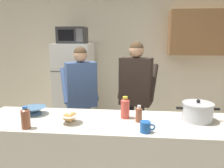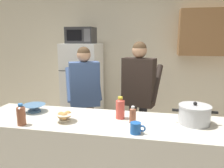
{
  "view_description": "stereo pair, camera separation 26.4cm",
  "coord_description": "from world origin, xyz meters",
  "px_view_note": "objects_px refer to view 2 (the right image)",
  "views": [
    {
      "loc": [
        0.25,
        -2.03,
        1.7
      ],
      "look_at": [
        0.0,
        0.55,
        1.17
      ],
      "focal_mm": 35.7,
      "sensor_mm": 36.0,
      "label": 1
    },
    {
      "loc": [
        0.51,
        -1.99,
        1.7
      ],
      "look_at": [
        0.0,
        0.55,
        1.17
      ],
      "focal_mm": 35.7,
      "sensor_mm": 36.0,
      "label": 2
    }
  ],
  "objects_px": {
    "person_near_pot": "(85,91)",
    "microwave": "(81,35)",
    "person_by_sink": "(139,88)",
    "coffee_mug": "(136,128)",
    "bottle_mid_counter": "(21,115)",
    "bottle_far_corner": "(133,115)",
    "bottle_near_edge": "(120,108)",
    "cooking_pot": "(194,114)",
    "refrigerator": "(83,88)",
    "empty_bowl": "(34,108)",
    "bread_bowl": "(65,116)"
  },
  "relations": [
    {
      "from": "cooking_pot",
      "to": "person_by_sink",
      "type": "bearing_deg",
      "value": 124.39
    },
    {
      "from": "bottle_far_corner",
      "to": "bottle_mid_counter",
      "type": "bearing_deg",
      "value": -165.7
    },
    {
      "from": "bottle_near_edge",
      "to": "bottle_far_corner",
      "type": "relative_size",
      "value": 1.36
    },
    {
      "from": "empty_bowl",
      "to": "microwave",
      "type": "bearing_deg",
      "value": 91.38
    },
    {
      "from": "coffee_mug",
      "to": "bottle_mid_counter",
      "type": "bearing_deg",
      "value": -178.97
    },
    {
      "from": "coffee_mug",
      "to": "empty_bowl",
      "type": "relative_size",
      "value": 0.54
    },
    {
      "from": "bottle_far_corner",
      "to": "person_by_sink",
      "type": "bearing_deg",
      "value": 91.37
    },
    {
      "from": "empty_bowl",
      "to": "coffee_mug",
      "type": "bearing_deg",
      "value": -17.06
    },
    {
      "from": "person_by_sink",
      "to": "bottle_mid_counter",
      "type": "relative_size",
      "value": 8.21
    },
    {
      "from": "bottle_far_corner",
      "to": "bottle_near_edge",
      "type": "bearing_deg",
      "value": 144.44
    },
    {
      "from": "empty_bowl",
      "to": "cooking_pot",
      "type": "bearing_deg",
      "value": -0.62
    },
    {
      "from": "refrigerator",
      "to": "bottle_mid_counter",
      "type": "relative_size",
      "value": 7.95
    },
    {
      "from": "bottle_mid_counter",
      "to": "person_near_pot",
      "type": "bearing_deg",
      "value": 78.97
    },
    {
      "from": "microwave",
      "to": "bottle_mid_counter",
      "type": "bearing_deg",
      "value": -86.47
    },
    {
      "from": "bottle_near_edge",
      "to": "bottle_mid_counter",
      "type": "distance_m",
      "value": 0.93
    },
    {
      "from": "microwave",
      "to": "person_near_pot",
      "type": "bearing_deg",
      "value": -69.29
    },
    {
      "from": "cooking_pot",
      "to": "coffee_mug",
      "type": "distance_m",
      "value": 0.61
    },
    {
      "from": "refrigerator",
      "to": "cooking_pot",
      "type": "xyz_separation_m",
      "value": [
        1.69,
        -1.76,
        0.2
      ]
    },
    {
      "from": "bottle_far_corner",
      "to": "coffee_mug",
      "type": "bearing_deg",
      "value": -77.48
    },
    {
      "from": "bottle_mid_counter",
      "to": "bottle_far_corner",
      "type": "distance_m",
      "value": 1.03
    },
    {
      "from": "refrigerator",
      "to": "person_near_pot",
      "type": "distance_m",
      "value": 1.04
    },
    {
      "from": "cooking_pot",
      "to": "empty_bowl",
      "type": "relative_size",
      "value": 1.67
    },
    {
      "from": "person_near_pot",
      "to": "bottle_near_edge",
      "type": "height_order",
      "value": "person_near_pot"
    },
    {
      "from": "coffee_mug",
      "to": "empty_bowl",
      "type": "bearing_deg",
      "value": 162.94
    },
    {
      "from": "person_by_sink",
      "to": "bottle_near_edge",
      "type": "height_order",
      "value": "person_by_sink"
    },
    {
      "from": "refrigerator",
      "to": "cooking_pot",
      "type": "distance_m",
      "value": 2.45
    },
    {
      "from": "person_by_sink",
      "to": "bottle_far_corner",
      "type": "bearing_deg",
      "value": -88.63
    },
    {
      "from": "refrigerator",
      "to": "bottle_mid_counter",
      "type": "height_order",
      "value": "refrigerator"
    },
    {
      "from": "empty_bowl",
      "to": "bottle_mid_counter",
      "type": "xyz_separation_m",
      "value": [
        0.09,
        -0.37,
        0.05
      ]
    },
    {
      "from": "cooking_pot",
      "to": "bottle_far_corner",
      "type": "distance_m",
      "value": 0.57
    },
    {
      "from": "person_near_pot",
      "to": "microwave",
      "type": "bearing_deg",
      "value": 110.71
    },
    {
      "from": "bottle_mid_counter",
      "to": "bread_bowl",
      "type": "bearing_deg",
      "value": 24.41
    },
    {
      "from": "person_near_pot",
      "to": "cooking_pot",
      "type": "xyz_separation_m",
      "value": [
        1.33,
        -0.8,
        0.02
      ]
    },
    {
      "from": "bottle_near_edge",
      "to": "bottle_mid_counter",
      "type": "bearing_deg",
      "value": -157.84
    },
    {
      "from": "coffee_mug",
      "to": "bread_bowl",
      "type": "relative_size",
      "value": 0.69
    },
    {
      "from": "microwave",
      "to": "bottle_mid_counter",
      "type": "distance_m",
      "value": 2.22
    },
    {
      "from": "bread_bowl",
      "to": "bottle_far_corner",
      "type": "bearing_deg",
      "value": 8.3
    },
    {
      "from": "cooking_pot",
      "to": "coffee_mug",
      "type": "height_order",
      "value": "cooking_pot"
    },
    {
      "from": "microwave",
      "to": "cooking_pot",
      "type": "relative_size",
      "value": 1.19
    },
    {
      "from": "bottle_mid_counter",
      "to": "bottle_far_corner",
      "type": "height_order",
      "value": "bottle_mid_counter"
    },
    {
      "from": "refrigerator",
      "to": "microwave",
      "type": "bearing_deg",
      "value": -89.93
    },
    {
      "from": "bottle_mid_counter",
      "to": "bottle_far_corner",
      "type": "xyz_separation_m",
      "value": [
        0.99,
        0.25,
        -0.02
      ]
    },
    {
      "from": "bottle_far_corner",
      "to": "cooking_pot",
      "type": "bearing_deg",
      "value": 9.62
    },
    {
      "from": "cooking_pot",
      "to": "bottle_mid_counter",
      "type": "distance_m",
      "value": 1.6
    },
    {
      "from": "person_near_pot",
      "to": "cooking_pot",
      "type": "bearing_deg",
      "value": -31.04
    },
    {
      "from": "refrigerator",
      "to": "empty_bowl",
      "type": "bearing_deg",
      "value": -88.63
    },
    {
      "from": "person_near_pot",
      "to": "coffee_mug",
      "type": "height_order",
      "value": "person_near_pot"
    },
    {
      "from": "microwave",
      "to": "empty_bowl",
      "type": "bearing_deg",
      "value": -88.62
    },
    {
      "from": "coffee_mug",
      "to": "bottle_near_edge",
      "type": "bearing_deg",
      "value": 119.47
    },
    {
      "from": "person_near_pot",
      "to": "person_by_sink",
      "type": "xyz_separation_m",
      "value": [
        0.75,
        0.05,
        0.05
      ]
    }
  ]
}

